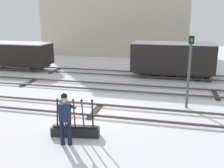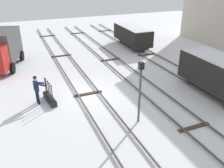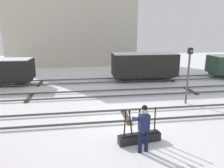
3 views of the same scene
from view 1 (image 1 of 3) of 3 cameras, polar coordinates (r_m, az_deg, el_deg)
The scene contains 10 objects.
ground_plane at distance 12.27m, azimuth -3.76°, elevation -6.14°, with size 60.00×60.00×0.00m, color white.
track_main_line at distance 12.23m, azimuth -3.77°, elevation -5.67°, with size 44.00×1.94×0.18m.
track_siding_near at distance 15.95m, azimuth 0.54°, elevation -0.71°, with size 44.00×1.94×0.18m.
track_siding_far at distance 19.73m, azimuth 3.15°, elevation 2.30°, with size 44.00×1.94×0.18m.
switch_lever_frame at distance 9.95m, azimuth -8.06°, elevation -9.88°, with size 1.83×0.63×1.45m.
rail_worker at distance 9.07m, azimuth -10.21°, elevation -6.82°, with size 0.61×0.74×1.88m.
signal_post at distance 12.74m, azimuth 16.63°, elevation 4.13°, with size 0.24×0.32×3.48m.
apartment_building at distance 30.40m, azimuth 0.81°, elevation 16.57°, with size 16.41×5.29×10.60m.
freight_car_mid_siding at distance 23.02m, azimuth -20.20°, elevation 6.18°, with size 5.79×2.27×2.20m.
freight_car_back_track at distance 19.17m, azimuth 13.11°, elevation 5.60°, with size 5.77×2.38×2.51m.
Camera 1 is at (3.46, -10.92, 4.39)m, focal length 41.74 mm.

